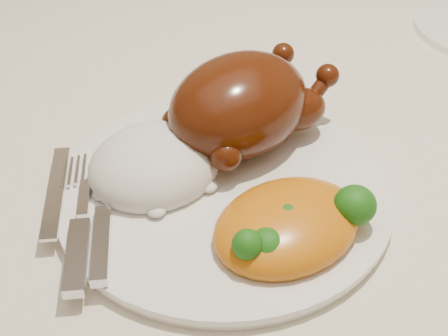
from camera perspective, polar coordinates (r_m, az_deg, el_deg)
name	(u,v)px	position (r m, az deg, el deg)	size (l,w,h in m)	color
dining_table	(247,181)	(0.73, 2.13, -1.17)	(1.60, 0.90, 0.76)	brown
tablecloth	(249,130)	(0.69, 2.27, 3.51)	(1.73, 1.03, 0.18)	silver
dinner_plate	(224,191)	(0.55, 0.00, -2.13)	(0.29, 0.29, 0.01)	white
roast_chicken	(242,104)	(0.57, 1.68, 5.90)	(0.19, 0.15, 0.09)	#471907
rice_mound	(154,166)	(0.55, -6.39, 0.20)	(0.14, 0.13, 0.06)	white
mac_and_cheese	(292,224)	(0.50, 6.24, -5.10)	(0.15, 0.13, 0.05)	#CD630D
cutlery	(81,229)	(0.51, -12.95, -5.45)	(0.06, 0.18, 0.01)	silver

